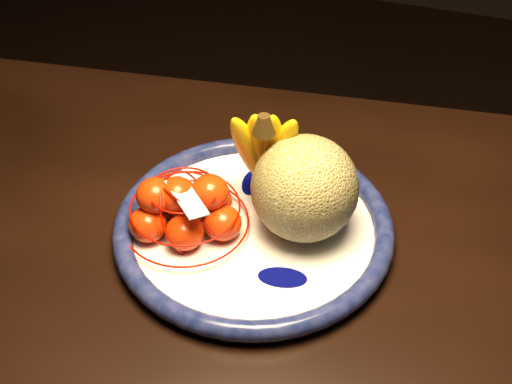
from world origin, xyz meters
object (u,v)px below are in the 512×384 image
(fruit_bowl, at_px, (254,228))
(mandarin_bag, at_px, (186,209))
(banana_bunch, at_px, (265,146))
(dining_table, at_px, (71,299))
(cantaloupe, at_px, (305,188))

(fruit_bowl, xyz_separation_m, mandarin_bag, (-0.08, -0.03, 0.03))
(fruit_bowl, height_order, mandarin_bag, mandarin_bag)
(banana_bunch, bearing_deg, dining_table, -154.77)
(mandarin_bag, bearing_deg, fruit_bowl, 17.87)
(dining_table, relative_size, cantaloupe, 11.44)
(cantaloupe, distance_m, banana_bunch, 0.08)
(fruit_bowl, distance_m, cantaloupe, 0.09)
(fruit_bowl, bearing_deg, dining_table, -151.83)
(dining_table, distance_m, fruit_bowl, 0.27)
(cantaloupe, bearing_deg, mandarin_bag, -161.39)
(banana_bunch, relative_size, mandarin_bag, 0.88)
(banana_bunch, bearing_deg, cantaloupe, -47.51)
(dining_table, xyz_separation_m, mandarin_bag, (0.14, 0.09, 0.13))
(dining_table, xyz_separation_m, cantaloupe, (0.28, 0.14, 0.16))
(dining_table, bearing_deg, fruit_bowl, 21.20)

